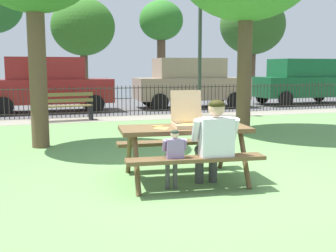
% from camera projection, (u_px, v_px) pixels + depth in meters
% --- Properties ---
extents(ground, '(28.00, 12.29, 0.02)m').
position_uv_depth(ground, '(161.00, 153.00, 7.86)').
color(ground, '#649250').
extents(cobblestone_walkway, '(28.00, 1.40, 0.01)m').
position_uv_depth(cobblestone_walkway, '(111.00, 119.00, 13.00)').
color(cobblestone_walkway, gray).
extents(street_asphalt, '(28.00, 7.76, 0.01)m').
position_uv_depth(street_asphalt, '(92.00, 106.00, 17.32)').
color(street_asphalt, '#515154').
extents(picnic_table_foreground, '(1.94, 1.65, 0.79)m').
position_uv_depth(picnic_table_foreground, '(185.00, 139.00, 5.84)').
color(picnic_table_foreground, brown).
rests_on(picnic_table_foreground, ground).
extents(pizza_box_open, '(0.51, 0.55, 0.50)m').
position_uv_depth(pizza_box_open, '(189.00, 120.00, 5.84)').
color(pizza_box_open, tan).
rests_on(pizza_box_open, picnic_table_foreground).
extents(pizza_slice_on_table, '(0.19, 0.25, 0.02)m').
position_uv_depth(pizza_slice_on_table, '(161.00, 127.00, 5.73)').
color(pizza_slice_on_table, '#E2C64D').
rests_on(pizza_slice_on_table, picnic_table_foreground).
extents(adult_at_table, '(0.63, 0.62, 1.19)m').
position_uv_depth(adult_at_table, '(214.00, 140.00, 5.40)').
color(adult_at_table, '#3C3C3C').
rests_on(adult_at_table, ground).
extents(child_at_table, '(0.32, 0.32, 0.82)m').
position_uv_depth(child_at_table, '(174.00, 154.00, 5.28)').
color(child_at_table, '#494949').
rests_on(child_at_table, ground).
extents(iron_fence_streetside, '(19.61, 0.03, 0.99)m').
position_uv_depth(iron_fence_streetside, '(107.00, 101.00, 13.58)').
color(iron_fence_streetside, '#2D2823').
rests_on(iron_fence_streetside, ground).
extents(park_bench_center, '(1.63, 0.61, 0.85)m').
position_uv_depth(park_bench_center, '(66.00, 107.00, 12.39)').
color(park_bench_center, brown).
rests_on(park_bench_center, ground).
extents(lamp_post_walkway, '(0.28, 0.28, 4.75)m').
position_uv_depth(lamp_post_walkway, '(200.00, 28.00, 13.54)').
color(lamp_post_walkway, '#2D382D').
rests_on(lamp_post_walkway, ground).
extents(parked_car_left, '(4.44, 2.00, 1.94)m').
position_uv_depth(parked_car_left, '(48.00, 84.00, 14.76)').
color(parked_car_left, maroon).
rests_on(parked_car_left, ground).
extents(parked_car_center, '(4.47, 2.06, 1.94)m').
position_uv_depth(parked_car_center, '(190.00, 82.00, 16.40)').
color(parked_car_center, gray).
rests_on(parked_car_center, ground).
extents(parked_car_right, '(4.41, 1.92, 1.94)m').
position_uv_depth(parked_car_right, '(304.00, 81.00, 17.98)').
color(parked_car_right, '#12522A').
rests_on(parked_car_right, ground).
extents(far_tree_center, '(3.40, 3.40, 5.27)m').
position_uv_depth(far_tree_center, '(83.00, 27.00, 22.27)').
color(far_tree_center, brown).
rests_on(far_tree_center, ground).
extents(far_tree_midright, '(2.48, 2.48, 5.34)m').
position_uv_depth(far_tree_midright, '(161.00, 23.00, 23.53)').
color(far_tree_midright, brown).
rests_on(far_tree_midright, ground).
extents(far_tree_right, '(3.95, 3.95, 5.91)m').
position_uv_depth(far_tree_right, '(252.00, 26.00, 25.28)').
color(far_tree_right, brown).
rests_on(far_tree_right, ground).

